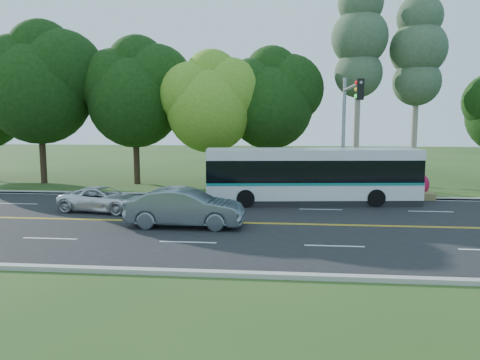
# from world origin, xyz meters

# --- Properties ---
(ground) EXTENTS (120.00, 120.00, 0.00)m
(ground) POSITION_xyz_m (0.00, 0.00, 0.00)
(ground) COLOR #254316
(ground) RESTS_ON ground
(road) EXTENTS (60.00, 14.00, 0.02)m
(road) POSITION_xyz_m (0.00, 0.00, 0.01)
(road) COLOR black
(road) RESTS_ON ground
(curb_north) EXTENTS (60.00, 0.30, 0.15)m
(curb_north) POSITION_xyz_m (0.00, 7.15, 0.07)
(curb_north) COLOR #ABA69A
(curb_north) RESTS_ON ground
(curb_south) EXTENTS (60.00, 0.30, 0.15)m
(curb_south) POSITION_xyz_m (0.00, -7.15, 0.07)
(curb_south) COLOR #ABA69A
(curb_south) RESTS_ON ground
(grass_verge) EXTENTS (60.00, 4.00, 0.10)m
(grass_verge) POSITION_xyz_m (0.00, 9.00, 0.05)
(grass_verge) COLOR #254316
(grass_verge) RESTS_ON ground
(lane_markings) EXTENTS (57.60, 13.82, 0.00)m
(lane_markings) POSITION_xyz_m (-0.09, 0.00, 0.02)
(lane_markings) COLOR gold
(lane_markings) RESTS_ON road
(tree_row) EXTENTS (44.70, 9.10, 13.84)m
(tree_row) POSITION_xyz_m (-5.15, 12.13, 6.73)
(tree_row) COLOR black
(tree_row) RESTS_ON ground
(bougainvillea_hedge) EXTENTS (9.50, 2.25, 1.50)m
(bougainvillea_hedge) POSITION_xyz_m (7.18, 8.15, 0.72)
(bougainvillea_hedge) COLOR #9A0C3D
(bougainvillea_hedge) RESTS_ON ground
(traffic_signal) EXTENTS (0.42, 6.10, 7.00)m
(traffic_signal) POSITION_xyz_m (6.49, 5.40, 4.67)
(traffic_signal) COLOR gray
(traffic_signal) RESTS_ON ground
(transit_bus) EXTENTS (11.74, 3.82, 3.02)m
(transit_bus) POSITION_xyz_m (4.60, 5.22, 1.51)
(transit_bus) COLOR silver
(transit_bus) RESTS_ON road
(sedan) EXTENTS (5.09, 1.83, 1.67)m
(sedan) POSITION_xyz_m (-1.14, -0.95, 0.85)
(sedan) COLOR slate
(sedan) RESTS_ON road
(suv) EXTENTS (4.67, 2.70, 1.22)m
(suv) POSITION_xyz_m (-6.01, 1.96, 0.63)
(suv) COLOR white
(suv) RESTS_ON road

